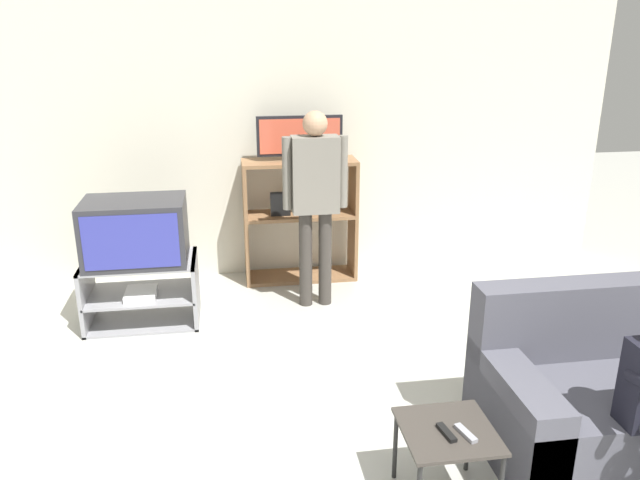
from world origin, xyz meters
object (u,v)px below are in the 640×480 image
object	(u,v)px
remote_control_black	(446,432)
couch	(619,398)
tv_stand	(142,292)
television_flat	(300,139)
media_shelf	(300,219)
remote_control_white	(466,433)
snack_table	(447,438)
television_main	(135,231)
person_standing_adult	(315,191)

from	to	relation	value
remote_control_black	couch	xyz separation A→B (m)	(1.12, 0.31, -0.12)
tv_stand	television_flat	world-z (taller)	television_flat
television_flat	remote_control_black	world-z (taller)	television_flat
media_shelf	remote_control_white	distance (m)	3.13
remote_control_black	snack_table	bearing A→B (deg)	47.90
tv_stand	remote_control_white	bearing A→B (deg)	-52.99
television_main	person_standing_adult	xyz separation A→B (m)	(1.43, 0.13, 0.23)
remote_control_black	person_standing_adult	bearing A→B (deg)	86.08
snack_table	person_standing_adult	xyz separation A→B (m)	(-0.29, 2.44, 0.63)
television_main	snack_table	size ratio (longest dim) A/B	1.72
television_flat	couch	bearing A→B (deg)	-62.56
remote_control_black	person_standing_adult	xyz separation A→B (m)	(-0.27, 2.47, 0.57)
tv_stand	television_flat	distance (m)	1.89
television_flat	snack_table	size ratio (longest dim) A/B	1.71
remote_control_black	person_standing_adult	world-z (taller)	person_standing_adult
tv_stand	snack_table	world-z (taller)	tv_stand
media_shelf	television_flat	bearing A→B (deg)	56.65
media_shelf	snack_table	world-z (taller)	media_shelf
media_shelf	couch	size ratio (longest dim) A/B	0.75
television_main	television_flat	xyz separation A→B (m)	(1.38, 0.75, 0.55)
remote_control_black	couch	world-z (taller)	couch
tv_stand	person_standing_adult	xyz separation A→B (m)	(1.42, 0.13, 0.74)
tv_stand	media_shelf	world-z (taller)	media_shelf
remote_control_white	couch	world-z (taller)	couch
tv_stand	television_main	xyz separation A→B (m)	(-0.00, -0.01, 0.51)
couch	person_standing_adult	bearing A→B (deg)	122.83
snack_table	media_shelf	bearing A→B (deg)	96.55
remote_control_black	tv_stand	bearing A→B (deg)	115.63
television_main	couch	world-z (taller)	television_main
tv_stand	remote_control_black	xyz separation A→B (m)	(1.69, -2.35, 0.17)
television_main	remote_control_white	distance (m)	2.98
tv_stand	television_main	size ratio (longest dim) A/B	1.14
media_shelf	television_flat	size ratio (longest dim) A/B	1.48
couch	television_flat	bearing A→B (deg)	117.44
television_flat	tv_stand	bearing A→B (deg)	-151.64
remote_control_black	remote_control_white	xyz separation A→B (m)	(0.09, -0.02, 0.00)
tv_stand	couch	size ratio (longest dim) A/B	0.58
media_shelf	couch	distance (m)	3.14
television_main	remote_control_white	xyz separation A→B (m)	(1.79, -2.36, -0.34)
media_shelf	remote_control_white	size ratio (longest dim) A/B	7.88
tv_stand	media_shelf	distance (m)	1.58
snack_table	remote_control_white	size ratio (longest dim) A/B	3.12
remote_control_black	person_standing_adult	size ratio (longest dim) A/B	0.09
television_flat	person_standing_adult	xyz separation A→B (m)	(0.05, -0.62, -0.32)
remote_control_black	couch	size ratio (longest dim) A/B	0.09
television_main	media_shelf	size ratio (longest dim) A/B	0.68
remote_control_black	person_standing_adult	distance (m)	2.55
remote_control_white	couch	size ratio (longest dim) A/B	0.09
media_shelf	snack_table	bearing A→B (deg)	-83.45
media_shelf	remote_control_black	bearing A→B (deg)	-83.92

